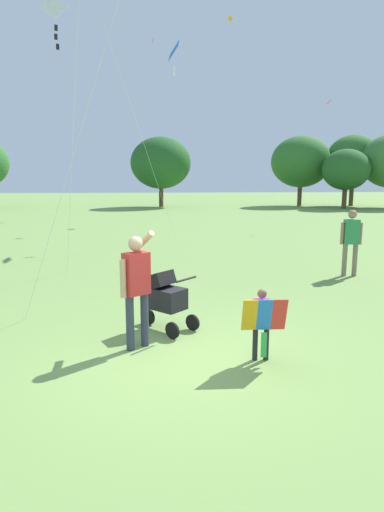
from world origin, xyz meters
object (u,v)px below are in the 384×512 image
object	(u,v)px
person_adult_flyer	(136,282)
kite_blue_high	(173,56)
person_red_shirt	(351,237)
stroller	(165,295)
child_with_butterfly_kite	(262,318)
kite_orange_delta	(56,25)

from	to	relation	value
person_adult_flyer	kite_blue_high	world-z (taller)	kite_blue_high
person_red_shirt	stroller	bearing A→B (deg)	-142.43
person_adult_flyer	child_with_butterfly_kite	bearing A→B (deg)	-19.73
person_adult_flyer	kite_orange_delta	distance (m)	7.89
child_with_butterfly_kite	person_adult_flyer	distance (m)	1.94
person_adult_flyer	person_red_shirt	distance (m)	7.02
kite_orange_delta	kite_blue_high	distance (m)	7.13
person_red_shirt	person_adult_flyer	bearing A→B (deg)	-139.46
kite_blue_high	stroller	bearing A→B (deg)	-92.84
kite_orange_delta	kite_blue_high	world-z (taller)	kite_blue_high
person_adult_flyer	kite_orange_delta	world-z (taller)	kite_orange_delta
child_with_butterfly_kite	person_adult_flyer	xyz separation A→B (m)	(-1.79, 0.64, 0.41)
stroller	kite_blue_high	distance (m)	12.88
person_red_shirt	child_with_butterfly_kite	bearing A→B (deg)	-124.30
kite_orange_delta	child_with_butterfly_kite	bearing A→B (deg)	-57.60
child_with_butterfly_kite	person_red_shirt	bearing A→B (deg)	55.70
stroller	kite_orange_delta	world-z (taller)	kite_orange_delta
kite_orange_delta	kite_blue_high	size ratio (longest dim) A/B	0.89
child_with_butterfly_kite	person_adult_flyer	size ratio (longest dim) A/B	0.58
stroller	person_red_shirt	size ratio (longest dim) A/B	0.60
child_with_butterfly_kite	kite_blue_high	bearing A→B (deg)	93.67
child_with_butterfly_kite	stroller	size ratio (longest dim) A/B	1.02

